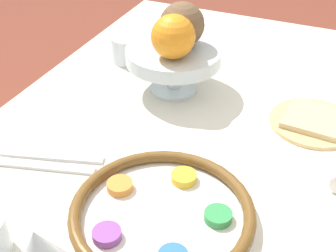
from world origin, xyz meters
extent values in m
cylinder|color=silver|center=(-0.24, 0.00, 0.71)|extent=(0.29, 0.29, 0.01)
torus|color=brown|center=(-0.24, 0.00, 0.72)|extent=(0.29, 0.29, 0.02)
cylinder|color=gold|center=(-0.15, 0.00, 0.72)|extent=(0.04, 0.04, 0.01)
cylinder|color=orange|center=(-0.21, 0.09, 0.72)|extent=(0.04, 0.04, 0.01)
cylinder|color=#844299|center=(-0.31, 0.06, 0.72)|extent=(0.04, 0.04, 0.01)
cylinder|color=#33934C|center=(-0.21, -0.08, 0.72)|extent=(0.04, 0.04, 0.01)
cone|color=silver|center=(-0.43, 0.08, 0.81)|extent=(0.07, 0.07, 0.07)
cylinder|color=silver|center=(0.14, 0.14, 0.71)|extent=(0.11, 0.11, 0.01)
cylinder|color=silver|center=(0.14, 0.14, 0.74)|extent=(0.03, 0.03, 0.06)
cylinder|color=silver|center=(0.14, 0.14, 0.79)|extent=(0.21, 0.21, 0.03)
sphere|color=orange|center=(0.10, 0.13, 0.85)|extent=(0.09, 0.09, 0.09)
sphere|color=brown|center=(0.16, 0.13, 0.85)|extent=(0.10, 0.10, 0.10)
cylinder|color=tan|center=(0.12, -0.17, 0.71)|extent=(0.17, 0.17, 0.01)
cube|color=#D1B784|center=(0.12, -0.17, 0.72)|extent=(0.12, 0.12, 0.01)
cylinder|color=silver|center=(0.22, 0.30, 0.74)|extent=(0.08, 0.08, 0.06)
cube|color=silver|center=(-0.21, 0.25, 0.71)|extent=(0.07, 0.19, 0.01)
cube|color=silver|center=(-0.18, 0.25, 0.71)|extent=(0.07, 0.19, 0.01)
camera|label=1|loc=(-0.70, -0.21, 1.25)|focal=50.00mm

